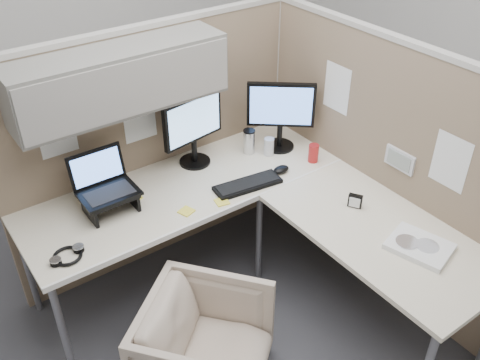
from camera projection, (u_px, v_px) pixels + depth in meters
ground at (250, 315)px, 3.34m from camera, size 4.50×4.50×0.00m
partition_back at (140, 119)px, 3.18m from camera, size 2.00×0.36×1.63m
partition_right at (376, 165)px, 3.27m from camera, size 0.07×2.03×1.63m
desk at (256, 211)px, 3.10m from camera, size 2.00×1.98×0.73m
office_chair at (205, 344)px, 2.78m from camera, size 0.84×0.83×0.63m
monitor_left at (193, 125)px, 3.30m from camera, size 0.44×0.20×0.47m
monitor_right at (281, 111)px, 3.47m from camera, size 0.36×0.31×0.47m
laptop_station at (107, 190)px, 2.99m from camera, size 0.32×0.27×0.33m
keyboard at (248, 185)px, 3.23m from camera, size 0.43×0.19×0.02m
mouse at (281, 169)px, 3.36m from camera, size 0.11×0.07×0.04m
travel_mug at (249, 141)px, 3.52m from camera, size 0.08×0.08×0.17m
soda_can_green at (313, 153)px, 3.44m from camera, size 0.07×0.07×0.12m
soda_can_silver at (269, 147)px, 3.51m from camera, size 0.07×0.07×0.12m
sticky_note_c at (134, 197)px, 3.14m from camera, size 0.08×0.08×0.01m
sticky_note_b at (222, 202)px, 3.10m from camera, size 0.09×0.09×0.01m
sticky_note_a at (186, 211)px, 3.03m from camera, size 0.10×0.10×0.01m
headphones at (67, 256)px, 2.71m from camera, size 0.19×0.18×0.03m
paper_stack at (419, 246)px, 2.76m from camera, size 0.32×0.36×0.03m
desk_clock at (355, 201)px, 3.05m from camera, size 0.07×0.08×0.08m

